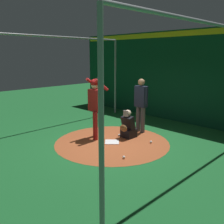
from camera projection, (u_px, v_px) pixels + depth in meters
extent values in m
plane|color=#195B28|center=(112.00, 142.00, 7.60)|extent=(26.65, 26.65, 0.00)
cylinder|color=#9E4C28|center=(112.00, 142.00, 7.60)|extent=(3.47, 3.47, 0.01)
cube|color=white|center=(112.00, 142.00, 7.60)|extent=(0.59, 0.59, 0.01)
cylinder|color=maroon|center=(95.00, 126.00, 7.72)|extent=(0.15, 0.15, 0.90)
cylinder|color=maroon|center=(95.00, 123.00, 8.08)|extent=(0.15, 0.15, 0.90)
cube|color=#B21E1E|center=(95.00, 100.00, 7.72)|extent=(0.22, 0.44, 0.67)
cylinder|color=#B21E1E|center=(102.00, 85.00, 7.55)|extent=(0.54, 0.09, 0.42)
cylinder|color=#B21E1E|center=(93.00, 84.00, 7.82)|extent=(0.54, 0.09, 0.42)
sphere|color=beige|center=(95.00, 85.00, 7.62)|extent=(0.23, 0.23, 0.23)
sphere|color=#A51414|center=(95.00, 83.00, 7.60)|extent=(0.26, 0.26, 0.26)
cylinder|color=black|center=(97.00, 80.00, 7.83)|extent=(0.54, 0.06, 0.73)
cube|color=black|center=(129.00, 133.00, 8.04)|extent=(0.40, 0.40, 0.28)
cube|color=black|center=(128.00, 123.00, 7.94)|extent=(0.30, 0.40, 0.46)
sphere|color=beige|center=(128.00, 113.00, 7.85)|extent=(0.21, 0.21, 0.21)
cube|color=gray|center=(126.00, 114.00, 7.79)|extent=(0.03, 0.19, 0.19)
ellipsoid|color=brown|center=(123.00, 128.00, 7.73)|extent=(0.12, 0.28, 0.22)
cylinder|color=#4C4C51|center=(143.00, 120.00, 8.46)|extent=(0.15, 0.15, 0.89)
cylinder|color=#4C4C51|center=(138.00, 119.00, 8.60)|extent=(0.15, 0.15, 0.89)
cube|color=#1E2338|center=(141.00, 96.00, 8.35)|extent=(0.22, 0.42, 0.70)
cylinder|color=#1E2338|center=(146.00, 96.00, 8.20)|extent=(0.09, 0.09, 0.59)
cylinder|color=#1E2338|center=(136.00, 94.00, 8.48)|extent=(0.09, 0.09, 0.59)
sphere|color=#9E704C|center=(141.00, 82.00, 8.24)|extent=(0.23, 0.23, 0.23)
cube|color=#0C3D26|center=(179.00, 77.00, 9.73)|extent=(0.20, 10.65, 3.54)
cube|color=yellow|center=(180.00, 34.00, 9.29)|extent=(0.03, 10.44, 0.20)
cylinder|color=gray|center=(115.00, 78.00, 11.15)|extent=(0.08, 0.08, 3.23)
cylinder|color=gray|center=(101.00, 131.00, 3.32)|extent=(0.08, 0.08, 3.23)
cylinder|color=gray|center=(57.00, 37.00, 8.79)|extent=(5.85, 0.07, 0.07)
cylinder|color=gray|center=(209.00, 23.00, 4.96)|extent=(5.85, 0.07, 0.07)
sphere|color=white|center=(119.00, 135.00, 8.14)|extent=(0.07, 0.07, 0.07)
sphere|color=white|center=(124.00, 157.00, 6.38)|extent=(0.07, 0.07, 0.07)
sphere|color=white|center=(151.00, 142.00, 7.51)|extent=(0.07, 0.07, 0.07)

